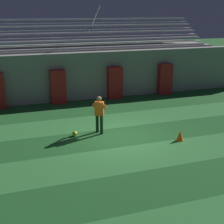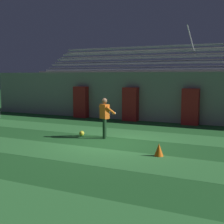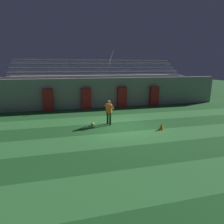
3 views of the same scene
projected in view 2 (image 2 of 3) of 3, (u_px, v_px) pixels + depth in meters
name	position (u px, v px, depth m)	size (l,w,h in m)	color
ground_plane	(112.00, 143.00, 11.97)	(80.00, 80.00, 0.00)	#236028
turf_stripe_mid	(87.00, 155.00, 10.24)	(28.00, 2.03, 0.01)	#38843D
turf_stripe_far	(133.00, 134.00, 13.88)	(28.00, 2.03, 0.01)	#38843D
back_wall	(162.00, 97.00, 17.62)	(24.00, 0.60, 2.80)	#999691
padding_pillar_gate_left	(130.00, 104.00, 17.92)	(0.88, 0.44, 1.92)	#B21E1E
padding_pillar_gate_right	(190.00, 107.00, 16.44)	(0.88, 0.44, 1.92)	#B21E1E
padding_pillar_far_left	(81.00, 102.00, 19.37)	(0.88, 0.44, 1.92)	#B21E1E
bleacher_stand	(173.00, 93.00, 19.70)	(18.00, 4.05, 5.43)	#999691
goalkeeper	(105.00, 115.00, 12.91)	(0.72, 0.70, 1.67)	#143319
soccer_ball	(82.00, 133.00, 13.47)	(0.22, 0.22, 0.22)	yellow
traffic_cone	(159.00, 150.00, 10.06)	(0.30, 0.30, 0.42)	orange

